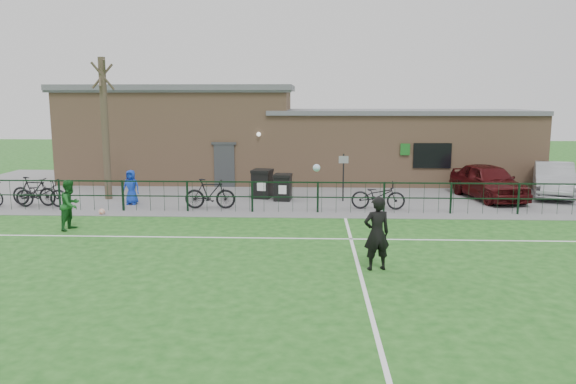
{
  "coord_description": "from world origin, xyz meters",
  "views": [
    {
      "loc": [
        0.79,
        -12.98,
        4.34
      ],
      "look_at": [
        0.0,
        5.0,
        1.3
      ],
      "focal_mm": 35.0,
      "sensor_mm": 36.0,
      "label": 1
    }
  ],
  "objects_px": {
    "wheelie_bin_left": "(262,185)",
    "car_silver": "(554,179)",
    "bicycle_e": "(378,195)",
    "outfield_player": "(71,205)",
    "bare_tree": "(105,130)",
    "bicycle_c": "(42,193)",
    "sign_post": "(343,178)",
    "bicycle_b": "(34,191)",
    "ball_ground": "(102,212)",
    "spectator_child": "(131,187)",
    "car_maroon": "(488,181)",
    "bicycle_d": "(210,194)",
    "wheelie_bin_right": "(283,188)"
  },
  "relations": [
    {
      "from": "bare_tree",
      "to": "bicycle_b",
      "type": "relative_size",
      "value": 3.09
    },
    {
      "from": "wheelie_bin_left",
      "to": "outfield_player",
      "type": "relative_size",
      "value": 0.69
    },
    {
      "from": "wheelie_bin_left",
      "to": "car_silver",
      "type": "bearing_deg",
      "value": 15.92
    },
    {
      "from": "wheelie_bin_left",
      "to": "outfield_player",
      "type": "distance_m",
      "value": 8.46
    },
    {
      "from": "bicycle_c",
      "to": "ball_ground",
      "type": "distance_m",
      "value": 3.22
    },
    {
      "from": "bare_tree",
      "to": "car_maroon",
      "type": "bearing_deg",
      "value": 2.43
    },
    {
      "from": "wheelie_bin_left",
      "to": "sign_post",
      "type": "bearing_deg",
      "value": 1.0
    },
    {
      "from": "wheelie_bin_left",
      "to": "bicycle_e",
      "type": "xyz_separation_m",
      "value": [
        4.75,
        -2.33,
        -0.03
      ]
    },
    {
      "from": "bicycle_e",
      "to": "outfield_player",
      "type": "distance_m",
      "value": 11.24
    },
    {
      "from": "bicycle_e",
      "to": "outfield_player",
      "type": "height_order",
      "value": "outfield_player"
    },
    {
      "from": "bicycle_d",
      "to": "outfield_player",
      "type": "height_order",
      "value": "outfield_player"
    },
    {
      "from": "sign_post",
      "to": "ball_ground",
      "type": "distance_m",
      "value": 9.73
    },
    {
      "from": "bare_tree",
      "to": "sign_post",
      "type": "relative_size",
      "value": 3.0
    },
    {
      "from": "wheelie_bin_right",
      "to": "car_maroon",
      "type": "bearing_deg",
      "value": 9.77
    },
    {
      "from": "bicycle_b",
      "to": "bare_tree",
      "type": "bearing_deg",
      "value": -47.32
    },
    {
      "from": "sign_post",
      "to": "spectator_child",
      "type": "bearing_deg",
      "value": -172.59
    },
    {
      "from": "bare_tree",
      "to": "wheelie_bin_left",
      "type": "bearing_deg",
      "value": 4.69
    },
    {
      "from": "car_silver",
      "to": "bicycle_b",
      "type": "height_order",
      "value": "car_silver"
    },
    {
      "from": "bicycle_c",
      "to": "bicycle_d",
      "type": "relative_size",
      "value": 1.06
    },
    {
      "from": "bicycle_c",
      "to": "car_silver",
      "type": "bearing_deg",
      "value": -80.93
    },
    {
      "from": "bicycle_d",
      "to": "sign_post",
      "type": "bearing_deg",
      "value": -72.43
    },
    {
      "from": "car_maroon",
      "to": "spectator_child",
      "type": "relative_size",
      "value": 3.15
    },
    {
      "from": "bicycle_b",
      "to": "ball_ground",
      "type": "relative_size",
      "value": 8.29
    },
    {
      "from": "wheelie_bin_right",
      "to": "bicycle_b",
      "type": "bearing_deg",
      "value": -165.63
    },
    {
      "from": "sign_post",
      "to": "spectator_child",
      "type": "xyz_separation_m",
      "value": [
        -8.68,
        -1.13,
        -0.29
      ]
    },
    {
      "from": "bicycle_c",
      "to": "spectator_child",
      "type": "xyz_separation_m",
      "value": [
        3.4,
        0.7,
        0.16
      ]
    },
    {
      "from": "wheelie_bin_left",
      "to": "sign_post",
      "type": "distance_m",
      "value": 3.56
    },
    {
      "from": "bicycle_b",
      "to": "ball_ground",
      "type": "height_order",
      "value": "bicycle_b"
    },
    {
      "from": "sign_post",
      "to": "car_silver",
      "type": "relative_size",
      "value": 0.44
    },
    {
      "from": "bare_tree",
      "to": "outfield_player",
      "type": "relative_size",
      "value": 3.59
    },
    {
      "from": "bicycle_c",
      "to": "bicycle_d",
      "type": "height_order",
      "value": "bicycle_d"
    },
    {
      "from": "sign_post",
      "to": "bicycle_b",
      "type": "distance_m",
      "value": 12.63
    },
    {
      "from": "car_maroon",
      "to": "bicycle_c",
      "type": "bearing_deg",
      "value": 175.9
    },
    {
      "from": "bare_tree",
      "to": "car_silver",
      "type": "relative_size",
      "value": 1.33
    },
    {
      "from": "bare_tree",
      "to": "spectator_child",
      "type": "xyz_separation_m",
      "value": [
        1.41,
        -1.22,
        -2.27
      ]
    },
    {
      "from": "sign_post",
      "to": "bicycle_e",
      "type": "relative_size",
      "value": 0.96
    },
    {
      "from": "wheelie_bin_right",
      "to": "car_silver",
      "type": "relative_size",
      "value": 0.23
    },
    {
      "from": "spectator_child",
      "to": "sign_post",
      "type": "bearing_deg",
      "value": 12.06
    },
    {
      "from": "bicycle_c",
      "to": "bicycle_d",
      "type": "xyz_separation_m",
      "value": [
        6.78,
        -0.05,
        0.04
      ]
    },
    {
      "from": "wheelie_bin_right",
      "to": "car_maroon",
      "type": "relative_size",
      "value": 0.23
    },
    {
      "from": "sign_post",
      "to": "spectator_child",
      "type": "height_order",
      "value": "sign_post"
    },
    {
      "from": "wheelie_bin_right",
      "to": "car_silver",
      "type": "height_order",
      "value": "car_silver"
    },
    {
      "from": "bicycle_b",
      "to": "bicycle_c",
      "type": "height_order",
      "value": "bicycle_b"
    },
    {
      "from": "bare_tree",
      "to": "bicycle_c",
      "type": "xyz_separation_m",
      "value": [
        -1.99,
        -1.92,
        -2.43
      ]
    },
    {
      "from": "spectator_child",
      "to": "outfield_player",
      "type": "distance_m",
      "value": 4.41
    },
    {
      "from": "bicycle_b",
      "to": "spectator_child",
      "type": "relative_size",
      "value": 1.37
    },
    {
      "from": "ball_ground",
      "to": "bicycle_b",
      "type": "bearing_deg",
      "value": 154.98
    },
    {
      "from": "wheelie_bin_right",
      "to": "bicycle_b",
      "type": "height_order",
      "value": "bicycle_b"
    },
    {
      "from": "bare_tree",
      "to": "ball_ground",
      "type": "distance_m",
      "value": 4.42
    },
    {
      "from": "wheelie_bin_left",
      "to": "bicycle_e",
      "type": "bearing_deg",
      "value": -14.73
    }
  ]
}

